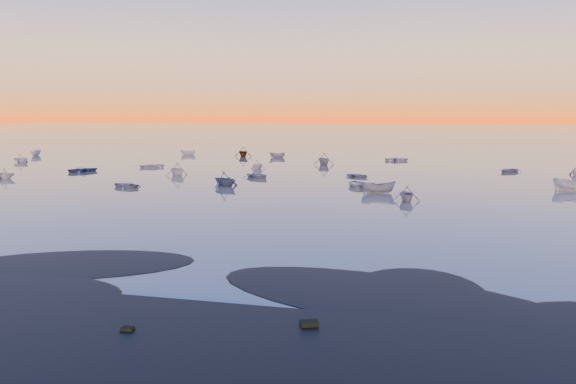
% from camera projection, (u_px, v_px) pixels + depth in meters
% --- Properties ---
extents(ground, '(600.00, 600.00, 0.00)m').
position_uv_depth(ground, '(355.00, 151.00, 126.65)').
color(ground, slate).
rests_on(ground, ground).
extents(mud_lobes, '(140.00, 6.00, 0.07)m').
position_uv_depth(mud_lobes, '(128.00, 282.00, 29.39)').
color(mud_lobes, black).
rests_on(mud_lobes, ground).
extents(moored_fleet, '(124.00, 58.00, 1.20)m').
position_uv_depth(moored_fleet, '(316.00, 173.00, 81.39)').
color(moored_fleet, silver).
rests_on(moored_fleet, ground).
extents(boat_near_left, '(4.09, 4.25, 1.04)m').
position_uv_depth(boat_near_left, '(258.00, 178.00, 75.75)').
color(boat_near_left, slate).
rests_on(boat_near_left, ground).
extents(boat_near_center, '(2.06, 3.92, 1.30)m').
position_uv_depth(boat_near_center, '(378.00, 193.00, 61.71)').
color(boat_near_center, slate).
rests_on(boat_near_center, ground).
extents(boat_near_right, '(3.67, 2.01, 1.22)m').
position_uv_depth(boat_near_right, '(407.00, 201.00, 56.10)').
color(boat_near_right, slate).
rests_on(boat_near_right, ground).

